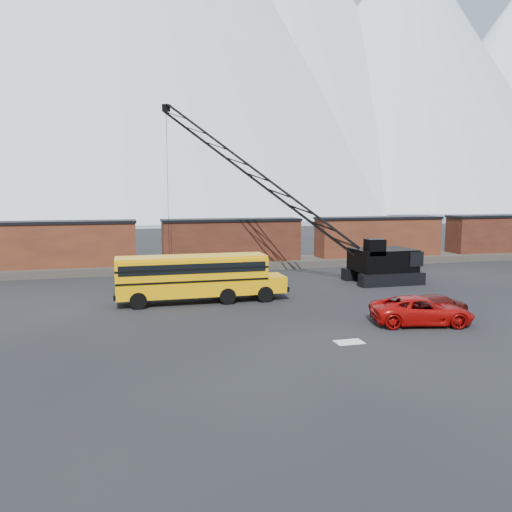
# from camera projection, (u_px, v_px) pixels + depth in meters

# --- Properties ---
(ground) EXTENTS (160.00, 160.00, 0.00)m
(ground) POSITION_uv_depth(u_px,v_px,m) (311.00, 323.00, 28.52)
(ground) COLOR black
(ground) RESTS_ON ground
(mountain_ridge) EXTENTS (800.00, 340.00, 240.00)m
(mountain_ridge) POSITION_uv_depth(u_px,v_px,m) (149.00, 46.00, 289.92)
(mountain_ridge) COLOR white
(mountain_ridge) RESTS_ON ground
(gravel_berm) EXTENTS (120.00, 5.00, 0.70)m
(gravel_berm) POSITION_uv_depth(u_px,v_px,m) (232.00, 264.00, 49.60)
(gravel_berm) COLOR #443F38
(gravel_berm) RESTS_ON ground
(boxcar_west_near) EXTENTS (13.70, 3.10, 4.17)m
(boxcar_west_near) POSITION_uv_depth(u_px,v_px,m) (59.00, 244.00, 45.29)
(boxcar_west_near) COLOR #441C13
(boxcar_west_near) RESTS_ON gravel_berm
(boxcar_mid) EXTENTS (13.70, 3.10, 4.17)m
(boxcar_mid) POSITION_uv_depth(u_px,v_px,m) (232.00, 240.00, 49.30)
(boxcar_mid) COLOR #4E2316
(boxcar_mid) RESTS_ON gravel_berm
(boxcar_east_near) EXTENTS (13.70, 3.10, 4.17)m
(boxcar_east_near) POSITION_uv_depth(u_px,v_px,m) (378.00, 236.00, 53.30)
(boxcar_east_near) COLOR #441C13
(boxcar_east_near) RESTS_ON gravel_berm
(boxcar_east_far) EXTENTS (13.70, 3.10, 4.17)m
(boxcar_east_far) POSITION_uv_depth(u_px,v_px,m) (504.00, 233.00, 57.31)
(boxcar_east_far) COLOR #4E2316
(boxcar_east_far) RESTS_ON gravel_berm
(snow_patch) EXTENTS (1.40, 0.90, 0.02)m
(snow_patch) POSITION_uv_depth(u_px,v_px,m) (349.00, 342.00, 24.81)
(snow_patch) COLOR silver
(snow_patch) RESTS_ON ground
(school_bus) EXTENTS (11.65, 2.65, 3.19)m
(school_bus) POSITION_uv_depth(u_px,v_px,m) (197.00, 276.00, 33.71)
(school_bus) COLOR #DE9704
(school_bus) RESTS_ON ground
(red_pickup) EXTENTS (6.11, 3.79, 1.58)m
(red_pickup) POSITION_uv_depth(u_px,v_px,m) (422.00, 310.00, 28.17)
(red_pickup) COLOR #A50907
(red_pickup) RESTS_ON ground
(maroon_suv) EXTENTS (5.08, 3.62, 1.37)m
(maroon_suv) POSITION_uv_depth(u_px,v_px,m) (437.00, 306.00, 29.82)
(maroon_suv) COLOR #460F0C
(maroon_suv) RESTS_ON ground
(crawler_crane) EXTENTS (20.03, 11.33, 15.32)m
(crawler_crane) POSITION_uv_depth(u_px,v_px,m) (261.00, 179.00, 42.38)
(crawler_crane) COLOR black
(crawler_crane) RESTS_ON ground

